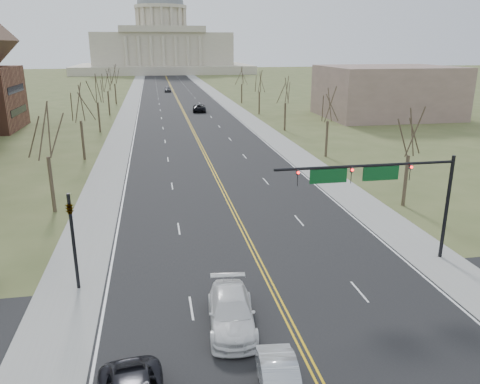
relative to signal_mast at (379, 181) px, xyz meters
name	(u,v)px	position (x,y,z in m)	size (l,w,h in m)	color
road	(179,102)	(-7.45, 96.50, -5.76)	(20.00, 380.00, 0.01)	black
cross_road	(299,341)	(-7.45, -7.50, -5.76)	(120.00, 14.00, 0.01)	black
sidewalk_left	(131,103)	(-19.45, 96.50, -5.75)	(4.00, 380.00, 0.03)	gray
sidewalk_right	(224,101)	(4.55, 96.50, -5.75)	(4.00, 380.00, 0.03)	gray
center_line	(179,102)	(-7.45, 96.50, -5.75)	(0.42, 380.00, 0.01)	gold
edge_line_left	(140,102)	(-17.25, 96.50, -5.75)	(0.15, 380.00, 0.01)	silver
edge_line_right	(216,101)	(2.35, 96.50, -5.75)	(0.15, 380.00, 0.01)	silver
capitol	(162,45)	(-7.45, 236.41, 8.44)	(90.00, 60.00, 50.00)	#B0A693
signal_mast	(379,181)	(0.00, 0.00, 0.00)	(12.12, 0.44, 7.20)	black
signal_left	(72,231)	(-18.95, 0.00, -2.05)	(0.32, 0.36, 6.00)	black
tree_r_0	(411,135)	(8.05, 10.50, 0.79)	(3.74, 3.74, 8.50)	#3B3123
tree_l_0	(45,134)	(-22.95, 14.50, 1.18)	(3.96, 3.96, 9.00)	#3B3123
tree_r_1	(328,106)	(8.05, 30.50, 0.79)	(3.74, 3.74, 8.50)	#3B3123
tree_l_1	(79,105)	(-22.95, 34.50, 1.18)	(3.96, 3.96, 9.00)	#3B3123
tree_r_2	(286,92)	(8.05, 50.50, 0.79)	(3.74, 3.74, 8.50)	#3B3123
tree_l_2	(97,90)	(-22.95, 54.50, 1.18)	(3.96, 3.96, 9.00)	#3B3123
tree_r_3	(259,83)	(8.05, 70.50, 0.79)	(3.74, 3.74, 8.50)	#3B3123
tree_l_3	(107,81)	(-22.95, 74.50, 1.18)	(3.96, 3.96, 9.00)	#3B3123
tree_r_4	(242,76)	(8.05, 90.50, 0.79)	(3.74, 3.74, 8.50)	#3B3123
tree_l_4	(114,75)	(-22.95, 94.50, 1.18)	(3.96, 3.96, 9.00)	#3B3123
bldg_right_mass	(387,92)	(32.55, 62.50, -0.76)	(25.00, 20.00, 10.00)	#765E54
car_sb_inner_lead	(280,383)	(-9.41, -11.13, -5.01)	(1.57, 4.50, 1.48)	#B0B5B9
car_sb_inner_second	(231,312)	(-10.52, -5.63, -4.91)	(2.34, 5.76, 1.67)	white
car_far_nb	(199,108)	(-4.01, 76.95, -4.91)	(2.78, 6.03, 1.68)	black
car_far_sb	(168,89)	(-9.23, 123.58, -4.93)	(1.94, 4.83, 1.65)	#4D4E55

